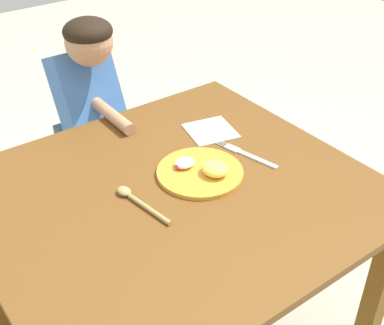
{
  "coord_description": "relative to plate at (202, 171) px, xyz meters",
  "views": [
    {
      "loc": [
        -0.65,
        -0.97,
        1.58
      ],
      "look_at": [
        0.1,
        0.06,
        0.71
      ],
      "focal_mm": 48.14,
      "sensor_mm": 36.0,
      "label": 1
    }
  ],
  "objects": [
    {
      "name": "dining_table",
      "position": [
        -0.11,
        -0.01,
        -0.11
      ],
      "size": [
        1.08,
        0.99,
        0.69
      ],
      "color": "brown",
      "rests_on": "ground_plane"
    },
    {
      "name": "person",
      "position": [
        -0.06,
        0.64,
        -0.15
      ],
      "size": [
        0.22,
        0.44,
        1.02
      ],
      "rotation": [
        0.0,
        0.0,
        3.14
      ],
      "color": "#315365",
      "rests_on": "ground_plane"
    },
    {
      "name": "napkin",
      "position": [
        0.18,
        0.18,
        -0.01
      ],
      "size": [
        0.18,
        0.18,
        0.0
      ],
      "primitive_type": "cube",
      "rotation": [
        0.0,
        0.0,
        -0.23
      ],
      "color": "white",
      "rests_on": "dining_table"
    },
    {
      "name": "plate",
      "position": [
        0.0,
        0.0,
        0.0
      ],
      "size": [
        0.26,
        0.26,
        0.05
      ],
      "color": "gold",
      "rests_on": "dining_table"
    },
    {
      "name": "spoon",
      "position": [
        -0.23,
        0.0,
        -0.0
      ],
      "size": [
        0.06,
        0.22,
        0.02
      ],
      "rotation": [
        0.0,
        0.0,
        1.72
      ],
      "color": "tan",
      "rests_on": "dining_table"
    },
    {
      "name": "fork",
      "position": [
        0.18,
        -0.0,
        -0.01
      ],
      "size": [
        0.07,
        0.24,
        0.01
      ],
      "rotation": [
        0.0,
        0.0,
        1.8
      ],
      "color": "silver",
      "rests_on": "dining_table"
    }
  ]
}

